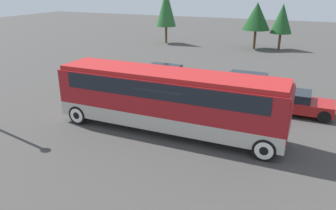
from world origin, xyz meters
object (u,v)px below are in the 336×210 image
Objects in this scene: parked_car_far at (165,74)px; parked_car_near at (291,102)px; tour_bus at (170,96)px; parked_car_mid at (249,84)px.

parked_car_near is at bearing -15.96° from parked_car_far.
parked_car_far is (-9.12, 2.61, 0.01)m from parked_car_near.
tour_bus reaches higher than parked_car_mid.
tour_bus is 8.70m from parked_car_far.
parked_car_far is (-6.24, 0.05, -0.02)m from parked_car_mid.
tour_bus reaches higher than parked_car_near.
parked_car_far is at bearing 164.04° from parked_car_near.
parked_car_mid is 1.03× the size of parked_car_far.
tour_bus is at bearing -64.27° from parked_car_far.
tour_bus is 7.55m from parked_car_near.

